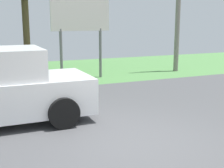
{
  "coord_description": "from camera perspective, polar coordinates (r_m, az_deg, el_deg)",
  "views": [
    {
      "loc": [
        -2.97,
        -5.42,
        2.54
      ],
      "look_at": [
        -0.21,
        1.0,
        1.1
      ],
      "focal_mm": 49.42,
      "sensor_mm": 36.0,
      "label": 1
    }
  ],
  "objects": [
    {
      "name": "ground_plane",
      "position": [
        9.25,
        -3.59,
        -4.63
      ],
      "size": [
        40.0,
        22.0,
        0.2
      ],
      "color": "#4C4C4F"
    },
    {
      "name": "utility_pole",
      "position": [
        16.0,
        12.19,
        14.8
      ],
      "size": [
        1.8,
        0.24,
        6.63
      ],
      "color": "gray",
      "rests_on": "ground_plane"
    },
    {
      "name": "roadside_billboard",
      "position": [
        13.61,
        -5.83,
        11.63
      ],
      "size": [
        2.6,
        0.12,
        3.5
      ],
      "color": "slate",
      "rests_on": "ground_plane"
    }
  ]
}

